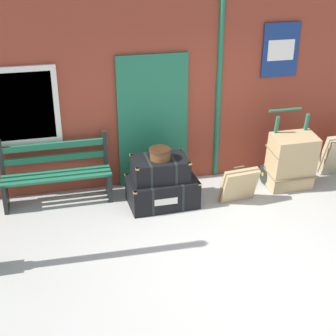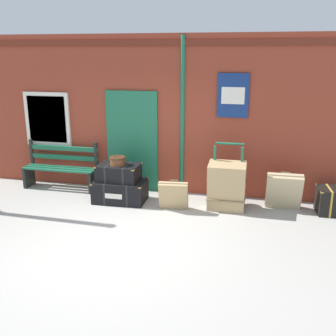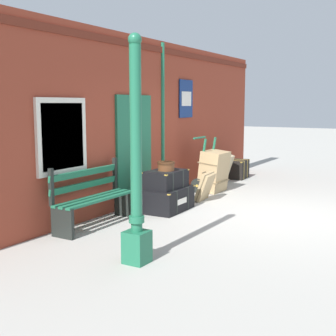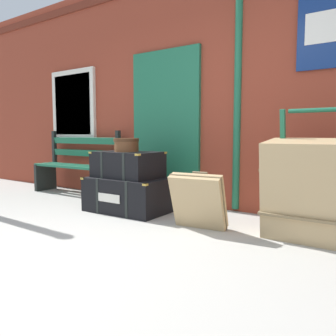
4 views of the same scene
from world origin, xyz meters
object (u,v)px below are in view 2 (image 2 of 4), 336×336
object	(u,v)px
suitcase_beige	(284,191)
platform_bench	(61,168)
large_brown_trunk	(227,186)
suitcase_charcoal	(173,196)
steamer_trunk_base	(120,191)
steamer_trunk_middle	(119,173)
porters_trolley	(227,193)
round_hatbox	(118,160)

from	to	relation	value
suitcase_beige	platform_bench	bearing A→B (deg)	177.65
large_brown_trunk	suitcase_charcoal	xyz separation A→B (m)	(-0.96, -0.25, -0.17)
steamer_trunk_base	steamer_trunk_middle	distance (m)	0.37
porters_trolley	suitcase_beige	distance (m)	1.05
large_brown_trunk	suitcase_charcoal	bearing A→B (deg)	-165.17
porters_trolley	suitcase_beige	xyz separation A→B (m)	(1.05, 0.08, 0.09)
steamer_trunk_middle	suitcase_beige	distance (m)	3.17
platform_bench	steamer_trunk_middle	distance (m)	1.56
platform_bench	suitcase_charcoal	xyz separation A→B (m)	(2.63, -0.70, -0.16)
round_hatbox	suitcase_charcoal	distance (m)	1.30
steamer_trunk_middle	platform_bench	bearing A→B (deg)	162.93
platform_bench	porters_trolley	distance (m)	3.60
round_hatbox	suitcase_beige	bearing A→B (deg)	5.10
platform_bench	steamer_trunk_base	xyz separation A→B (m)	(1.51, -0.47, -0.23)
suitcase_beige	porters_trolley	bearing A→B (deg)	-175.45
round_hatbox	large_brown_trunk	distance (m)	2.14
suitcase_beige	suitcase_charcoal	world-z (taller)	suitcase_beige
steamer_trunk_base	large_brown_trunk	world-z (taller)	large_brown_trunk
steamer_trunk_middle	large_brown_trunk	xyz separation A→B (m)	(2.11, 0.01, -0.12)
steamer_trunk_middle	porters_trolley	bearing A→B (deg)	4.93
round_hatbox	steamer_trunk_middle	bearing A→B (deg)	82.05
porters_trolley	suitcase_charcoal	xyz separation A→B (m)	(-0.96, -0.42, 0.01)
large_brown_trunk	suitcase_beige	bearing A→B (deg)	13.70
large_brown_trunk	steamer_trunk_middle	bearing A→B (deg)	-179.72
suitcase_beige	suitcase_charcoal	size ratio (longest dim) A/B	1.24
suitcase_beige	large_brown_trunk	bearing A→B (deg)	-166.30
platform_bench	steamer_trunk_middle	bearing A→B (deg)	-17.07
steamer_trunk_base	large_brown_trunk	xyz separation A→B (m)	(2.08, 0.03, 0.25)
steamer_trunk_base	suitcase_beige	world-z (taller)	suitcase_beige
large_brown_trunk	suitcase_charcoal	world-z (taller)	large_brown_trunk
round_hatbox	suitcase_beige	distance (m)	3.20
large_brown_trunk	suitcase_beige	distance (m)	1.08
steamer_trunk_middle	porters_trolley	xyz separation A→B (m)	(2.11, 0.18, -0.31)
porters_trolley	large_brown_trunk	size ratio (longest dim) A/B	1.31
platform_bench	large_brown_trunk	bearing A→B (deg)	-7.06
platform_bench	suitcase_beige	world-z (taller)	platform_bench
round_hatbox	suitcase_beige	xyz separation A→B (m)	(3.16, 0.28, -0.48)
platform_bench	steamer_trunk_base	size ratio (longest dim) A/B	1.55
platform_bench	porters_trolley	bearing A→B (deg)	-4.35
steamer_trunk_middle	porters_trolley	distance (m)	2.14
porters_trolley	suitcase_beige	bearing A→B (deg)	4.55
round_hatbox	porters_trolley	distance (m)	2.19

